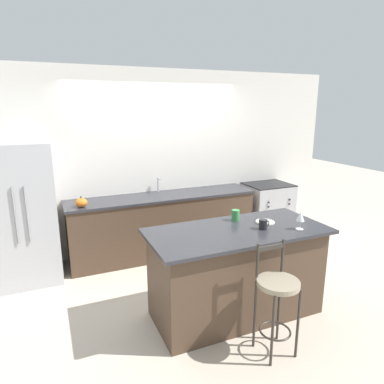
{
  "coord_description": "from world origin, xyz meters",
  "views": [
    {
      "loc": [
        -1.51,
        -4.24,
        2.16
      ],
      "look_at": [
        0.08,
        -0.53,
        1.15
      ],
      "focal_mm": 32.0,
      "sensor_mm": 36.0,
      "label": 1
    }
  ],
  "objects_px": {
    "dinner_plate": "(265,222)",
    "wine_glass": "(301,217)",
    "pumpkin_decoration": "(81,203)",
    "coffee_mug": "(263,224)",
    "bar_stool_near": "(277,295)",
    "oven_range": "(267,210)",
    "refrigerator": "(23,213)",
    "tumbler_cup": "(235,215)"
  },
  "relations": [
    {
      "from": "dinner_plate",
      "to": "coffee_mug",
      "type": "xyz_separation_m",
      "value": [
        -0.13,
        -0.15,
        0.04
      ]
    },
    {
      "from": "oven_range",
      "to": "tumbler_cup",
      "type": "bearing_deg",
      "value": -135.12
    },
    {
      "from": "dinner_plate",
      "to": "pumpkin_decoration",
      "type": "bearing_deg",
      "value": 138.59
    },
    {
      "from": "dinner_plate",
      "to": "wine_glass",
      "type": "distance_m",
      "value": 0.39
    },
    {
      "from": "dinner_plate",
      "to": "wine_glass",
      "type": "relative_size",
      "value": 1.1
    },
    {
      "from": "wine_glass",
      "to": "pumpkin_decoration",
      "type": "distance_m",
      "value": 2.68
    },
    {
      "from": "oven_range",
      "to": "bar_stool_near",
      "type": "bearing_deg",
      "value": -123.69
    },
    {
      "from": "oven_range",
      "to": "pumpkin_decoration",
      "type": "distance_m",
      "value": 3.04
    },
    {
      "from": "bar_stool_near",
      "to": "tumbler_cup",
      "type": "height_order",
      "value": "tumbler_cup"
    },
    {
      "from": "coffee_mug",
      "to": "bar_stool_near",
      "type": "bearing_deg",
      "value": -111.73
    },
    {
      "from": "refrigerator",
      "to": "dinner_plate",
      "type": "bearing_deg",
      "value": -34.16
    },
    {
      "from": "refrigerator",
      "to": "coffee_mug",
      "type": "xyz_separation_m",
      "value": [
        2.29,
        -1.8,
        0.12
      ]
    },
    {
      "from": "oven_range",
      "to": "coffee_mug",
      "type": "bearing_deg",
      "value": -126.85
    },
    {
      "from": "oven_range",
      "to": "tumbler_cup",
      "type": "distance_m",
      "value": 2.2
    },
    {
      "from": "dinner_plate",
      "to": "pumpkin_decoration",
      "type": "xyz_separation_m",
      "value": [
        -1.74,
        1.53,
        0.01
      ]
    },
    {
      "from": "wine_glass",
      "to": "refrigerator",
      "type": "bearing_deg",
      "value": 143.39
    },
    {
      "from": "bar_stool_near",
      "to": "wine_glass",
      "type": "bearing_deg",
      "value": 36.47
    },
    {
      "from": "tumbler_cup",
      "to": "dinner_plate",
      "type": "bearing_deg",
      "value": -36.51
    },
    {
      "from": "pumpkin_decoration",
      "to": "coffee_mug",
      "type": "bearing_deg",
      "value": -46.41
    },
    {
      "from": "wine_glass",
      "to": "pumpkin_decoration",
      "type": "height_order",
      "value": "wine_glass"
    },
    {
      "from": "oven_range",
      "to": "wine_glass",
      "type": "distance_m",
      "value": 2.34
    },
    {
      "from": "refrigerator",
      "to": "coffee_mug",
      "type": "height_order",
      "value": "refrigerator"
    },
    {
      "from": "wine_glass",
      "to": "coffee_mug",
      "type": "bearing_deg",
      "value": 155.51
    },
    {
      "from": "bar_stool_near",
      "to": "pumpkin_decoration",
      "type": "relative_size",
      "value": 6.79
    },
    {
      "from": "oven_range",
      "to": "dinner_plate",
      "type": "distance_m",
      "value": 2.16
    },
    {
      "from": "bar_stool_near",
      "to": "dinner_plate",
      "type": "relative_size",
      "value": 4.94
    },
    {
      "from": "bar_stool_near",
      "to": "oven_range",
      "type": "bearing_deg",
      "value": 56.31
    },
    {
      "from": "bar_stool_near",
      "to": "tumbler_cup",
      "type": "relative_size",
      "value": 8.5
    },
    {
      "from": "refrigerator",
      "to": "dinner_plate",
      "type": "relative_size",
      "value": 8.52
    },
    {
      "from": "refrigerator",
      "to": "oven_range",
      "type": "xyz_separation_m",
      "value": [
        3.67,
        0.05,
        -0.42
      ]
    },
    {
      "from": "bar_stool_near",
      "to": "dinner_plate",
      "type": "xyz_separation_m",
      "value": [
        0.36,
        0.73,
        0.39
      ]
    },
    {
      "from": "dinner_plate",
      "to": "refrigerator",
      "type": "bearing_deg",
      "value": 145.84
    },
    {
      "from": "dinner_plate",
      "to": "coffee_mug",
      "type": "height_order",
      "value": "coffee_mug"
    },
    {
      "from": "refrigerator",
      "to": "coffee_mug",
      "type": "relative_size",
      "value": 14.75
    },
    {
      "from": "tumbler_cup",
      "to": "wine_glass",
      "type": "bearing_deg",
      "value": -47.17
    },
    {
      "from": "oven_range",
      "to": "refrigerator",
      "type": "bearing_deg",
      "value": -179.22
    },
    {
      "from": "dinner_plate",
      "to": "tumbler_cup",
      "type": "height_order",
      "value": "tumbler_cup"
    },
    {
      "from": "coffee_mug",
      "to": "refrigerator",
      "type": "bearing_deg",
      "value": 141.86
    },
    {
      "from": "bar_stool_near",
      "to": "coffee_mug",
      "type": "xyz_separation_m",
      "value": [
        0.23,
        0.57,
        0.43
      ]
    },
    {
      "from": "pumpkin_decoration",
      "to": "oven_range",
      "type": "bearing_deg",
      "value": 3.06
    },
    {
      "from": "pumpkin_decoration",
      "to": "refrigerator",
      "type": "bearing_deg",
      "value": 170.83
    },
    {
      "from": "refrigerator",
      "to": "wine_glass",
      "type": "xyz_separation_m",
      "value": [
        2.63,
        -1.95,
        0.21
      ]
    }
  ]
}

